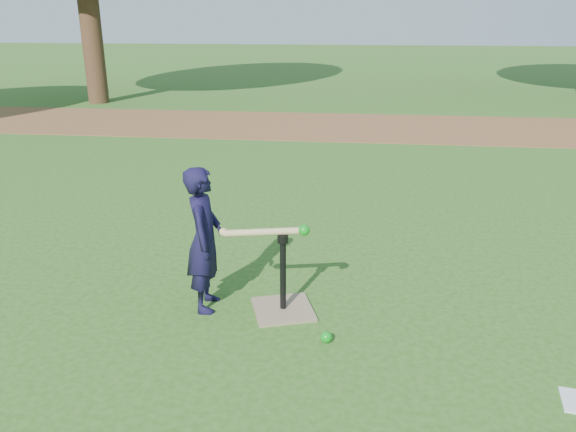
# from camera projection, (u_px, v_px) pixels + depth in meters

# --- Properties ---
(ground) EXTENTS (80.00, 80.00, 0.00)m
(ground) POSITION_uv_depth(u_px,v_px,m) (279.00, 312.00, 4.19)
(ground) COLOR #285116
(ground) RESTS_ON ground
(dirt_strip) EXTENTS (24.00, 3.00, 0.01)m
(dirt_strip) POSITION_uv_depth(u_px,v_px,m) (331.00, 126.00, 11.20)
(dirt_strip) COLOR brown
(dirt_strip) RESTS_ON ground
(child) EXTENTS (0.30, 0.42, 1.10)m
(child) POSITION_uv_depth(u_px,v_px,m) (204.00, 240.00, 4.10)
(child) COLOR black
(child) RESTS_ON ground
(wiffle_ball_ground) EXTENTS (0.08, 0.08, 0.08)m
(wiffle_ball_ground) POSITION_uv_depth(u_px,v_px,m) (326.00, 337.00, 3.80)
(wiffle_ball_ground) COLOR #0C8E17
(wiffle_ball_ground) RESTS_ON ground
(batting_tee) EXTENTS (0.54, 0.54, 0.61)m
(batting_tee) POSITION_uv_depth(u_px,v_px,m) (283.00, 297.00, 4.18)
(batting_tee) COLOR #887156
(batting_tee) RESTS_ON ground
(swing_action) EXTENTS (0.65, 0.19, 0.11)m
(swing_action) POSITION_uv_depth(u_px,v_px,m) (269.00, 232.00, 3.99)
(swing_action) COLOR tan
(swing_action) RESTS_ON ground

